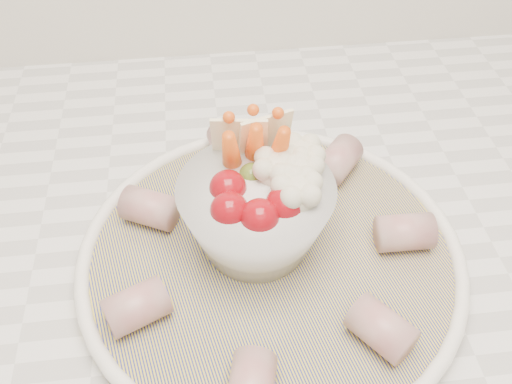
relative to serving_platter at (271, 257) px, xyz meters
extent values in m
cube|color=white|center=(0.08, 0.04, -0.03)|extent=(2.04, 0.62, 0.04)
cylinder|color=navy|center=(0.00, 0.00, 0.00)|extent=(0.38, 0.38, 0.01)
torus|color=white|center=(0.00, 0.00, 0.00)|extent=(0.32, 0.32, 0.01)
sphere|color=maroon|center=(-0.03, -0.01, 0.07)|extent=(0.03, 0.03, 0.03)
sphere|color=maroon|center=(-0.01, -0.02, 0.07)|extent=(0.03, 0.03, 0.03)
sphere|color=maroon|center=(0.01, -0.01, 0.07)|extent=(0.03, 0.03, 0.03)
sphere|color=maroon|center=(-0.03, 0.02, 0.07)|extent=(0.03, 0.03, 0.03)
sphere|color=#577426|center=(-0.01, 0.03, 0.06)|extent=(0.02, 0.02, 0.02)
cone|color=#EB5816|center=(-0.03, 0.04, 0.08)|extent=(0.03, 0.04, 0.07)
cone|color=#EB5816|center=(-0.01, 0.05, 0.08)|extent=(0.02, 0.04, 0.07)
cone|color=#EB5816|center=(0.01, 0.04, 0.08)|extent=(0.03, 0.04, 0.07)
sphere|color=silver|center=(0.02, 0.02, 0.07)|extent=(0.03, 0.03, 0.03)
sphere|color=silver|center=(0.02, 0.00, 0.07)|extent=(0.03, 0.03, 0.03)
sphere|color=silver|center=(0.03, 0.04, 0.07)|extent=(0.03, 0.03, 0.03)
sphere|color=silver|center=(0.01, 0.03, 0.07)|extent=(0.03, 0.03, 0.03)
cube|color=#FAF1C2|center=(-0.02, 0.06, 0.08)|extent=(0.05, 0.02, 0.05)
cube|color=#FAF1C2|center=(0.00, 0.06, 0.08)|extent=(0.05, 0.02, 0.05)
cylinder|color=#A1494B|center=(0.11, 0.00, 0.02)|extent=(0.05, 0.03, 0.03)
cylinder|color=#A1494B|center=(0.08, 0.09, 0.02)|extent=(0.05, 0.05, 0.03)
cylinder|color=#A1494B|center=(-0.02, 0.12, 0.02)|extent=(0.04, 0.05, 0.03)
cylinder|color=#A1494B|center=(-0.10, 0.05, 0.02)|extent=(0.05, 0.05, 0.03)
cylinder|color=#A1494B|center=(-0.11, -0.05, 0.02)|extent=(0.05, 0.05, 0.03)
cylinder|color=#A1494B|center=(0.07, -0.09, 0.02)|extent=(0.05, 0.05, 0.03)
camera|label=1|loc=(-0.05, -0.29, 0.38)|focal=40.00mm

